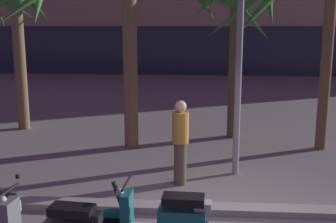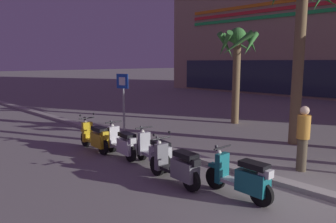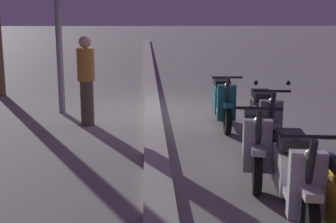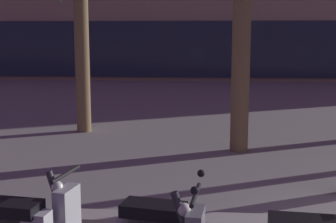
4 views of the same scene
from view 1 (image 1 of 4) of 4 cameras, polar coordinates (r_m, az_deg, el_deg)
ground_plane at (r=7.71m, az=9.37°, el=-13.75°), size 200.00×200.00×0.00m
curb_strip at (r=7.91m, az=9.23°, el=-12.60°), size 60.00×0.36×0.12m
scooter_teal_mid_centre at (r=6.48m, az=-0.41°, el=-14.22°), size 1.73×0.56×1.04m
palm_tree_far_corner at (r=13.96m, az=-19.16°, el=11.15°), size 2.16×2.14×4.43m
palm_tree_mid_walkway at (r=12.38m, az=8.97°, el=11.72°), size 2.60×2.59×4.44m
pedestrian_strolling_near_curb at (r=8.81m, az=1.63°, el=-3.82°), size 0.34×0.34×1.76m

